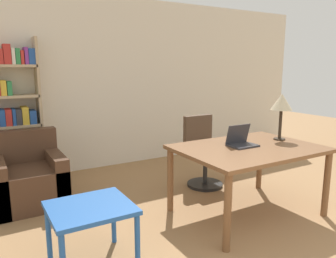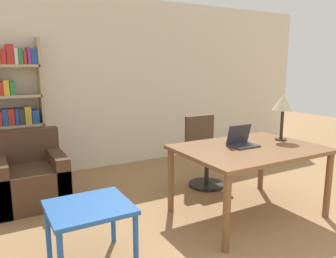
# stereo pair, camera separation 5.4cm
# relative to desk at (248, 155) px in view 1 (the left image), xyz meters

# --- Properties ---
(wall_back) EXTENTS (8.00, 0.06, 2.70)m
(wall_back) POSITION_rel_desk_xyz_m (-0.63, 2.52, 0.67)
(wall_back) COLOR beige
(wall_back) RESTS_ON ground_plane
(desk) EXTENTS (1.51, 1.10, 0.77)m
(desk) POSITION_rel_desk_xyz_m (0.00, 0.00, 0.00)
(desk) COLOR brown
(desk) RESTS_ON ground_plane
(laptop) EXTENTS (0.31, 0.22, 0.23)m
(laptop) POSITION_rel_desk_xyz_m (-0.04, 0.08, 0.14)
(laptop) COLOR #2D2D33
(laptop) RESTS_ON desk
(table_lamp) EXTENTS (0.25, 0.25, 0.55)m
(table_lamp) POSITION_rel_desk_xyz_m (0.57, 0.08, 0.52)
(table_lamp) COLOR #2D2319
(table_lamp) RESTS_ON desk
(office_chair) EXTENTS (0.49, 0.49, 0.96)m
(office_chair) POSITION_rel_desk_xyz_m (0.12, 0.99, -0.23)
(office_chair) COLOR black
(office_chair) RESTS_ON ground_plane
(side_table_blue) EXTENTS (0.65, 0.59, 0.53)m
(side_table_blue) POSITION_rel_desk_xyz_m (-1.79, -0.10, -0.23)
(side_table_blue) COLOR #2356A3
(side_table_blue) RESTS_ON ground_plane
(armchair) EXTENTS (0.79, 0.80, 0.85)m
(armchair) POSITION_rel_desk_xyz_m (-2.05, 1.52, -0.39)
(armchair) COLOR #472D1E
(armchair) RESTS_ON ground_plane
(bookshelf) EXTENTS (0.89, 0.28, 2.02)m
(bookshelf) POSITION_rel_desk_xyz_m (-2.19, 2.33, 0.23)
(bookshelf) COLOR tan
(bookshelf) RESTS_ON ground_plane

